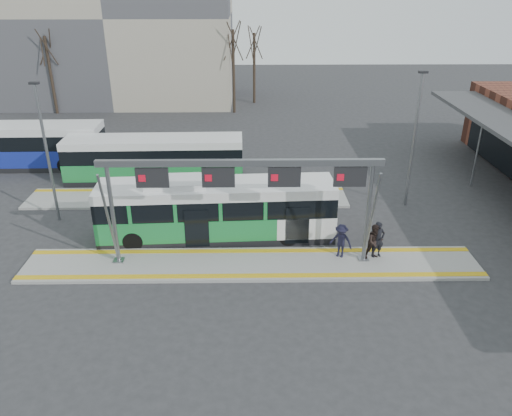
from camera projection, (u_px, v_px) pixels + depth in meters
The scene contains 18 objects.
ground at pixel (252, 266), 24.27m from camera, with size 120.00×120.00×0.00m, color #2D2D30.
platform_main at pixel (252, 264), 24.24m from camera, with size 22.00×3.00×0.15m, color gray.
platform_second at pixel (188, 198), 31.43m from camera, with size 20.00×3.00×0.15m, color gray.
tactile_main at pixel (252, 263), 24.20m from camera, with size 22.00×2.65×0.02m.
tactile_second at pixel (189, 190), 32.44m from camera, with size 20.00×0.35×0.02m.
gantry at pixel (244, 182), 22.67m from camera, with size 13.00×1.68×5.20m.
apartment_block at pixel (117, 13), 52.79m from camera, with size 24.50×12.50×18.40m.
hero_bus at pixel (216, 211), 26.32m from camera, with size 12.43×3.23×3.39m.
bg_bus_green at pixel (155, 159), 33.88m from camera, with size 11.97×2.80×2.98m.
bg_bus_blue at pixel (17, 146), 36.09m from camera, with size 12.23×2.88×3.18m.
passenger_a at pixel (378, 240), 24.41m from camera, with size 0.68×0.44×1.86m, color black.
passenger_b at pixel (375, 242), 24.29m from camera, with size 0.87×0.68×1.80m, color black.
passenger_c at pixel (341, 241), 24.41m from camera, with size 1.13×0.65×1.75m, color black.
tree_left at pixel (233, 42), 48.37m from camera, with size 1.40×1.40×9.17m.
tree_mid at pixel (254, 43), 52.57m from camera, with size 1.40×1.40×8.31m.
tree_far at pixel (46, 47), 48.26m from camera, with size 1.40×1.40×8.53m.
lamp_west at pixel (47, 151), 27.06m from camera, with size 0.50×0.25×7.87m.
lamp_east at pixel (414, 138), 28.88m from camera, with size 0.50×0.25×8.07m.
Camera 1 is at (-0.08, -20.79, 12.83)m, focal length 35.00 mm.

